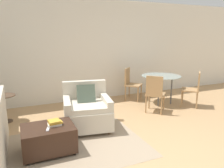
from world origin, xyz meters
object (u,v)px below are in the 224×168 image
(tv_remote_primary, at_px, (48,129))
(side_table, at_px, (5,103))
(armchair, at_px, (87,111))
(dining_chair_far_left, at_px, (131,82))
(ottoman, at_px, (49,138))
(dining_table, at_px, (161,79))
(dining_chair_near_left, at_px, (155,92))
(dining_chair_near_right, at_px, (194,87))
(book_stack, at_px, (55,123))

(tv_remote_primary, distance_m, side_table, 1.84)
(armchair, distance_m, dining_chair_far_left, 2.18)
(side_table, bearing_deg, dining_chair_far_left, 7.06)
(tv_remote_primary, bearing_deg, armchair, 42.03)
(ottoman, height_order, dining_table, dining_table)
(tv_remote_primary, distance_m, dining_chair_near_left, 2.70)
(dining_table, xyz_separation_m, dining_chair_near_left, (-0.59, -0.59, -0.14))
(armchair, bearing_deg, dining_table, 18.48)
(dining_chair_near_left, bearing_deg, dining_chair_near_right, 0.00)
(book_stack, height_order, tv_remote_primary, book_stack)
(side_table, xyz_separation_m, dining_chair_near_left, (3.19, -0.79, 0.10))
(tv_remote_primary, height_order, dining_table, dining_table)
(dining_chair_near_left, bearing_deg, book_stack, -161.24)
(dining_table, xyz_separation_m, dining_chair_near_right, (0.59, -0.59, -0.14))
(dining_table, bearing_deg, side_table, 177.00)
(armchair, distance_m, dining_table, 2.44)
(ottoman, bearing_deg, armchair, 38.16)
(dining_chair_near_right, xyz_separation_m, dining_chair_far_left, (-1.18, 1.18, 0.00))
(dining_chair_near_left, bearing_deg, tv_remote_primary, -159.91)
(armchair, bearing_deg, dining_chair_far_left, 38.60)
(tv_remote_primary, bearing_deg, book_stack, 42.16)
(tv_remote_primary, height_order, dining_chair_near_right, dining_chair_near_right)
(armchair, bearing_deg, side_table, 146.97)
(dining_table, bearing_deg, ottoman, -155.59)
(book_stack, relative_size, side_table, 0.39)
(side_table, xyz_separation_m, dining_chair_far_left, (3.19, 0.39, 0.10))
(dining_chair_near_left, height_order, dining_chair_far_left, same)
(dining_chair_far_left, bearing_deg, ottoman, -141.54)
(book_stack, distance_m, dining_table, 3.33)
(side_table, distance_m, dining_table, 3.79)
(tv_remote_primary, relative_size, dining_table, 0.16)
(dining_chair_near_right, bearing_deg, dining_chair_far_left, 135.00)
(dining_table, bearing_deg, book_stack, -154.86)
(tv_remote_primary, distance_m, dining_table, 3.49)
(armchair, distance_m, dining_chair_near_left, 1.72)
(ottoman, bearing_deg, dining_chair_near_left, 18.06)
(book_stack, height_order, dining_chair_near_right, dining_chair_near_right)
(book_stack, xyz_separation_m, side_table, (-0.77, 1.61, -0.05))
(dining_table, bearing_deg, tv_remote_primary, -154.09)
(book_stack, xyz_separation_m, dining_chair_far_left, (2.42, 2.01, 0.05))
(ottoman, xyz_separation_m, dining_table, (3.12, 1.42, 0.43))
(tv_remote_primary, distance_m, dining_chair_near_right, 3.84)
(tv_remote_primary, xyz_separation_m, dining_table, (3.13, 1.52, 0.23))
(armchair, xyz_separation_m, dining_table, (2.29, 0.77, 0.30))
(book_stack, distance_m, tv_remote_primary, 0.16)
(armchair, distance_m, side_table, 1.77)
(book_stack, xyz_separation_m, dining_chair_near_left, (2.42, 0.82, 0.05))
(book_stack, height_order, side_table, side_table)
(armchair, relative_size, side_table, 1.73)
(tv_remote_primary, bearing_deg, ottoman, 84.76)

